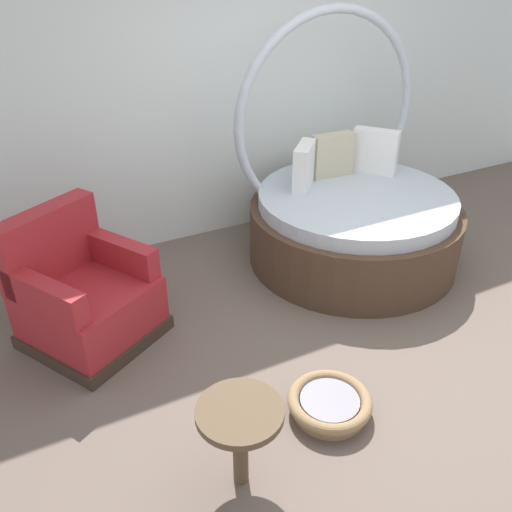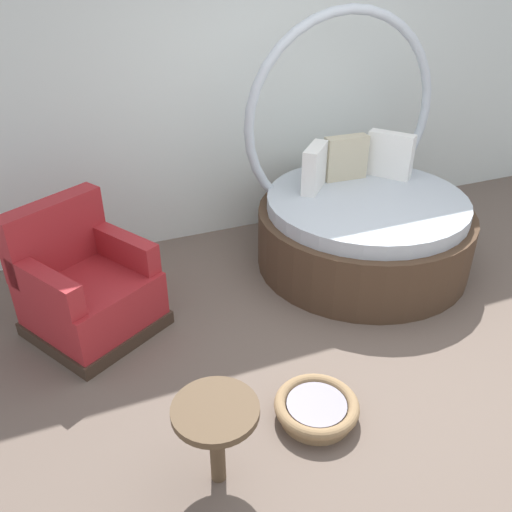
{
  "view_description": "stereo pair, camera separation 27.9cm",
  "coord_description": "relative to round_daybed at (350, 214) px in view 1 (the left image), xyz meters",
  "views": [
    {
      "loc": [
        -2.15,
        -2.3,
        2.49
      ],
      "look_at": [
        -0.68,
        0.61,
        0.55
      ],
      "focal_mm": 37.66,
      "sensor_mm": 36.0,
      "label": 1
    },
    {
      "loc": [
        -1.9,
        -2.41,
        2.49
      ],
      "look_at": [
        -0.68,
        0.61,
        0.55
      ],
      "focal_mm": 37.66,
      "sensor_mm": 36.0,
      "label": 2
    }
  ],
  "objects": [
    {
      "name": "pet_basket",
      "position": [
        -1.2,
        -1.51,
        -0.34
      ],
      "size": [
        0.51,
        0.51,
        0.13
      ],
      "color": "#8E704C",
      "rests_on": "ground_plane"
    },
    {
      "name": "side_table",
      "position": [
        -1.87,
        -1.69,
        0.01
      ],
      "size": [
        0.44,
        0.44,
        0.52
      ],
      "color": "brown",
      "rests_on": "ground_plane"
    },
    {
      "name": "ground_plane",
      "position": [
        -0.49,
        -1.08,
        -0.43
      ],
      "size": [
        8.0,
        8.0,
        0.02
      ],
      "primitive_type": "cube",
      "color": "#66564C"
    },
    {
      "name": "round_daybed",
      "position": [
        0.0,
        0.0,
        0.0
      ],
      "size": [
        1.81,
        1.81,
        2.05
      ],
      "color": "#473323",
      "rests_on": "ground_plane"
    },
    {
      "name": "red_armchair",
      "position": [
        -2.33,
        -0.1,
        -0.09
      ],
      "size": [
        1.09,
        1.09,
        0.94
      ],
      "color": "#38281E",
      "rests_on": "ground_plane"
    },
    {
      "name": "back_wall",
      "position": [
        -0.49,
        1.04,
        1.14
      ],
      "size": [
        8.0,
        0.12,
        3.1
      ],
      "primitive_type": "cube",
      "color": "silver",
      "rests_on": "ground_plane"
    }
  ]
}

